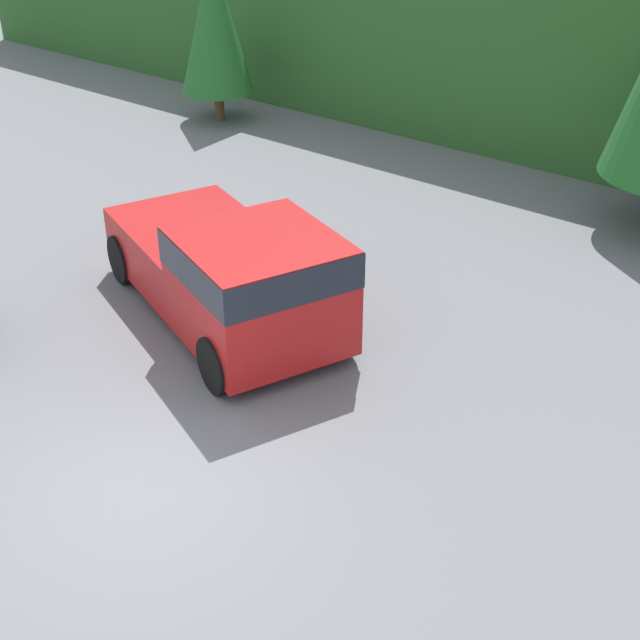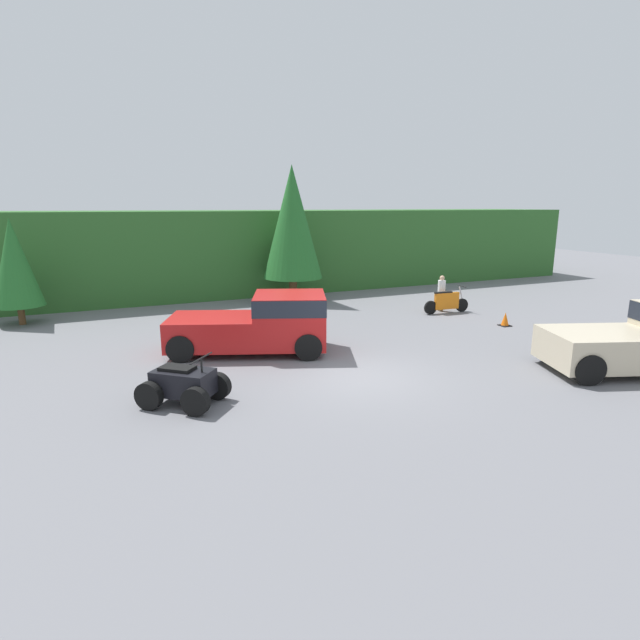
% 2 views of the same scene
% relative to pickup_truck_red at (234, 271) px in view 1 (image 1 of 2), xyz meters
% --- Properties ---
extents(ground_plane, '(80.00, 80.00, 0.00)m').
position_rel_pickup_truck_red_xyz_m(ground_plane, '(1.77, -3.49, -1.01)').
color(ground_plane, slate).
extents(tree_left, '(1.87, 1.87, 4.25)m').
position_rel_pickup_truck_red_xyz_m(tree_left, '(-7.76, 7.64, 1.49)').
color(tree_left, brown).
rests_on(tree_left, ground_plane).
extents(pickup_truck_red, '(5.49, 3.86, 1.92)m').
position_rel_pickup_truck_red_xyz_m(pickup_truck_red, '(0.00, 0.00, 0.00)').
color(pickup_truck_red, red).
rests_on(pickup_truck_red, ground_plane).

